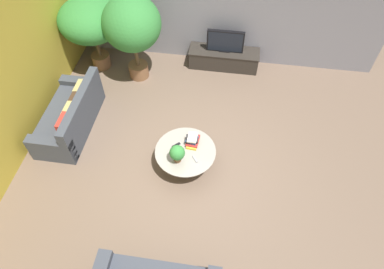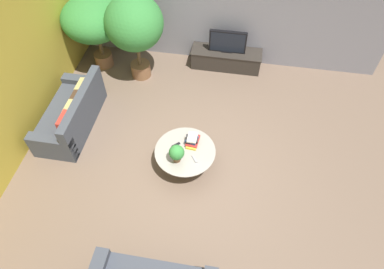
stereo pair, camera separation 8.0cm
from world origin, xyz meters
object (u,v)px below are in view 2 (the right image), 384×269
Objects in this scene: coffee_table at (185,155)px; potted_plant_tabletop at (177,153)px; couch_by_wall at (72,115)px; television at (228,42)px; potted_palm_corner at (134,25)px; media_console at (226,59)px; potted_palm_tall at (94,20)px.

potted_plant_tabletop is at bearing -114.78° from coffee_table.
couch_by_wall reaches higher than coffee_table.
potted_palm_corner reaches higher than television.
potted_plant_tabletop is (1.35, -2.52, -0.68)m from potted_palm_corner.
couch_by_wall is (-2.83, -2.33, -0.40)m from television.
media_console is at bearing 129.45° from couch_by_wall.
coffee_table is at bearing -46.18° from potted_palm_tall.
potted_plant_tabletop is (2.29, -0.82, 0.35)m from couch_by_wall.
potted_palm_corner is at bearing -161.66° from media_console.
television is 0.46× the size of couch_by_wall.
potted_plant_tabletop is (-0.54, -3.15, 0.42)m from media_console.
potted_palm_tall is at bearing 133.82° from coffee_table.
couch_by_wall is at bearing 166.02° from coffee_table.
couch_by_wall is 5.02× the size of potted_plant_tabletop.
potted_palm_tall is 4.66× the size of potted_plant_tabletop.
couch_by_wall is 0.94× the size of potted_palm_corner.
potted_palm_corner reaches higher than potted_plant_tabletop.
couch_by_wall reaches higher than media_console.
potted_palm_tall is 0.99m from potted_palm_corner.
potted_palm_corner is at bearing -12.68° from potted_palm_tall.
coffee_table is 3.00× the size of potted_plant_tabletop.
potted_plant_tabletop is at bearing -99.70° from television.
potted_palm_tall is (-2.85, -0.41, 0.97)m from media_console.
potted_palm_corner is at bearing 118.20° from potted_plant_tabletop.
coffee_table is at bearing -57.71° from potted_palm_corner.
couch_by_wall is (-2.83, -2.33, 0.06)m from media_console.
media_console is 0.47m from television.
potted_palm_tall is 3.63m from potted_plant_tabletop.
potted_palm_corner is 2.94m from potted_plant_tabletop.
potted_palm_corner reaches higher than potted_palm_tall.
couch_by_wall is 2.20m from potted_palm_corner.
potted_plant_tabletop is (-0.10, -0.22, 0.34)m from coffee_table.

